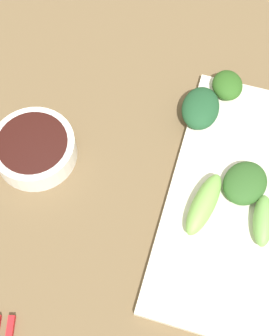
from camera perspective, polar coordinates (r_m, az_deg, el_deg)
name	(u,v)px	position (r m, az deg, el deg)	size (l,w,h in m)	color
tabletop	(151,176)	(0.68, 2.04, -0.99)	(2.10, 2.10, 0.02)	brown
sauce_bowl	(34,148)	(0.68, -12.02, 2.35)	(0.12, 0.12, 0.04)	white
serving_plate	(237,199)	(0.66, 12.34, -3.68)	(0.19, 0.37, 0.01)	silver
broccoli_leafy_0	(245,183)	(0.65, 13.22, -1.78)	(0.06, 0.07, 0.02)	#2C5522
broccoli_stalk_1	(263,220)	(0.64, 15.28, -6.14)	(0.03, 0.07, 0.03)	#6EA84E
broccoli_leafy_2	(227,85)	(0.73, 11.17, 9.80)	(0.05, 0.05, 0.03)	#2B571C
broccoli_stalk_3	(204,204)	(0.63, 8.38, -4.33)	(0.03, 0.09, 0.03)	#79B54F
broccoli_leafy_5	(200,108)	(0.70, 7.99, 7.19)	(0.05, 0.07, 0.03)	#1D4A29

